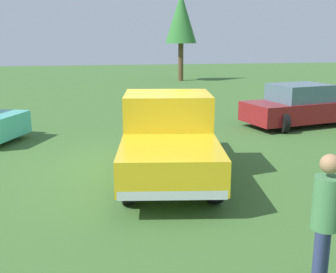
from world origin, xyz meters
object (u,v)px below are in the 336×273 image
sedan_far (302,106)px  tree_far_center (181,19)px  pickup_truck (168,133)px  person_bystander (325,217)px

sedan_far → tree_far_center: 17.01m
sedan_far → tree_far_center: tree_far_center is taller
pickup_truck → person_bystander: size_ratio=3.01×
pickup_truck → sedan_far: 7.20m
sedan_far → person_bystander: 10.39m
pickup_truck → sedan_far: (4.38, -5.70, -0.27)m
pickup_truck → tree_far_center: bearing=175.8°
person_bystander → tree_far_center: size_ratio=0.28×
pickup_truck → sedan_far: size_ratio=1.15×
pickup_truck → tree_far_center: tree_far_center is taller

